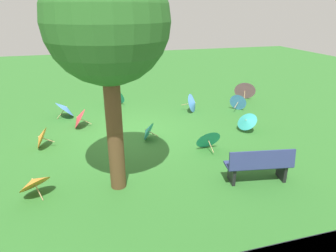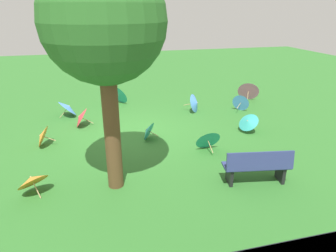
{
  "view_description": "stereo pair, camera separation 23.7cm",
  "coord_description": "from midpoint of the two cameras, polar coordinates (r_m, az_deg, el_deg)",
  "views": [
    {
      "loc": [
        1.36,
        9.24,
        3.98
      ],
      "look_at": [
        -0.94,
        1.15,
        0.6
      ],
      "focal_mm": 31.52,
      "sensor_mm": 36.0,
      "label": 1
    },
    {
      "loc": [
        1.13,
        9.31,
        3.98
      ],
      "look_at": [
        -0.94,
        1.15,
        0.6
      ],
      "focal_mm": 31.52,
      "sensor_mm": 36.0,
      "label": 2
    }
  ],
  "objects": [
    {
      "name": "parasol_blue_3",
      "position": [
        12.12,
        -19.73,
        3.3
      ],
      "size": [
        0.88,
        0.98,
        0.72
      ],
      "color": "tan",
      "rests_on": "ground"
    },
    {
      "name": "ground",
      "position": [
        10.17,
        -7.59,
        -1.35
      ],
      "size": [
        40.0,
        40.0,
        0.0
      ],
      "primitive_type": "plane",
      "color": "#2D6B28"
    },
    {
      "name": "parasol_blue_4",
      "position": [
        12.63,
        12.95,
        4.63
      ],
      "size": [
        0.74,
        0.74,
        0.71
      ],
      "color": "tan",
      "rests_on": "ground"
    },
    {
      "name": "park_bench",
      "position": [
        7.45,
        16.35,
        -7.27
      ],
      "size": [
        1.66,
        0.73,
        0.9
      ],
      "color": "navy",
      "rests_on": "ground"
    },
    {
      "name": "parasol_orange_3",
      "position": [
        7.4,
        -25.4,
        -9.74
      ],
      "size": [
        0.93,
        0.91,
        0.64
      ],
      "color": "tan",
      "rests_on": "ground"
    },
    {
      "name": "parasol_pink_2",
      "position": [
        14.15,
        14.19,
        6.87
      ],
      "size": [
        1.13,
        1.01,
        0.94
      ],
      "color": "tan",
      "rests_on": "ground"
    },
    {
      "name": "parasol_teal_1",
      "position": [
        13.26,
        -10.38,
        6.08
      ],
      "size": [
        1.03,
        1.06,
        0.89
      ],
      "color": "tan",
      "rests_on": "ground"
    },
    {
      "name": "parasol_red_1",
      "position": [
        10.97,
        -17.53,
        1.51
      ],
      "size": [
        0.72,
        0.79,
        0.7
      ],
      "color": "tan",
      "rests_on": "ground"
    },
    {
      "name": "parasol_blue_0",
      "position": [
        12.07,
        4.39,
        4.5
      ],
      "size": [
        0.8,
        0.83,
        0.77
      ],
      "color": "tan",
      "rests_on": "ground"
    },
    {
      "name": "parasol_teal_5",
      "position": [
        10.42,
        14.34,
        0.97
      ],
      "size": [
        0.8,
        0.86,
        0.66
      ],
      "color": "tan",
      "rests_on": "ground"
    },
    {
      "name": "parasol_orange_4",
      "position": [
        9.77,
        -24.09,
        -2.02
      ],
      "size": [
        0.63,
        0.74,
        0.68
      ],
      "color": "tan",
      "rests_on": "ground"
    },
    {
      "name": "parasol_teal_0",
      "position": [
        8.88,
        6.89,
        -2.38
      ],
      "size": [
        0.77,
        0.71,
        0.71
      ],
      "color": "tan",
      "rests_on": "ground"
    },
    {
      "name": "shade_tree",
      "position": [
        6.18,
        -12.86,
        18.62
      ],
      "size": [
        2.5,
        2.5,
        4.99
      ],
      "color": "brown",
      "rests_on": "ground"
    },
    {
      "name": "parasol_teal_2",
      "position": [
        9.51,
        -4.75,
        -0.91
      ],
      "size": [
        0.63,
        0.71,
        0.62
      ],
      "color": "tan",
      "rests_on": "ground"
    }
  ]
}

